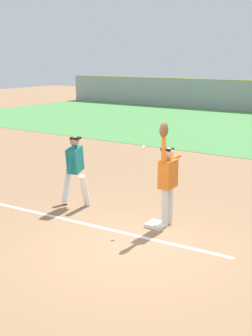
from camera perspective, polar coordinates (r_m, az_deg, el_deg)
The scene contains 7 objects.
ground_plane at distance 8.81m, azimuth 0.37°, elevation -10.04°, with size 74.77×74.77×0.00m, color #936D4C.
chalk_foul_line at distance 11.75m, azimuth -15.60°, elevation -4.36°, with size 12.00×0.10×0.01m, color white.
first_base at distance 9.88m, azimuth 3.81°, elevation -7.11°, with size 0.38×0.38×0.08m, color white.
fielder at distance 9.64m, azimuth 5.24°, elevation -0.93°, with size 0.28×0.89×2.28m.
runner at distance 11.04m, azimuth -6.40°, elevation 0.27°, with size 0.84×0.83×1.72m.
baseball at distance 9.59m, azimuth 2.21°, elevation 2.62°, with size 0.07×0.07×0.07m, color white.
parked_car_red at distance 36.96m, azimuth 11.76°, elevation 8.99°, with size 4.52×2.35×1.25m.
Camera 1 is at (4.54, -6.66, 3.55)m, focal length 48.53 mm.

